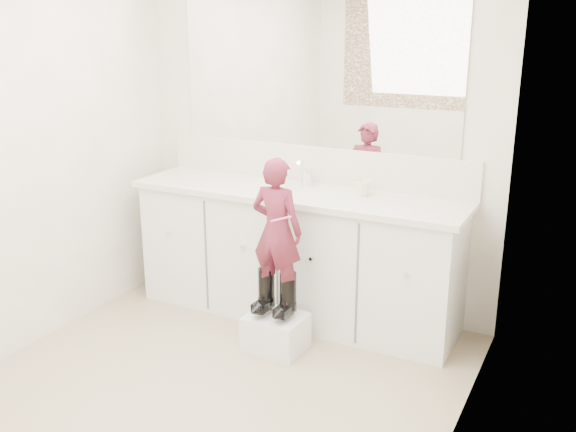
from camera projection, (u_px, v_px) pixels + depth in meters
The scene contains 15 objects.
floor at pixel (195, 401), 3.45m from camera, with size 3.00×3.00×0.00m, color #988363.
wall_back at pixel (315, 137), 4.38m from camera, with size 2.60×2.60×0.00m, color beige.
wall_right at pixel (454, 221), 2.53m from camera, with size 3.00×3.00×0.00m, color beige.
vanity_cabinet at pixel (296, 256), 4.37m from camera, with size 2.20×0.55×0.85m, color silver.
countertop at pixel (295, 194), 4.23m from camera, with size 2.28×0.58×0.04m, color beige.
backsplash at pixel (313, 164), 4.42m from camera, with size 2.28×0.03×0.25m, color beige.
mirror at pixel (315, 72), 4.24m from camera, with size 2.00×0.02×1.00m, color white.
faucet at pixel (306, 178), 4.35m from camera, with size 0.08×0.08×0.10m, color silver.
cup at pixel (363, 188), 4.09m from camera, with size 0.11×0.11×0.10m, color beige.
soap_bottle at pixel (280, 175), 4.30m from camera, with size 0.08×0.08×0.17m, color white.
step_stool at pixel (276, 332), 3.97m from camera, with size 0.35×0.29×0.22m, color silver.
boot_left at pixel (266, 291), 3.95m from camera, with size 0.11×0.19×0.29m, color black, non-canonical shape.
boot_right at pixel (288, 295), 3.89m from camera, with size 0.11×0.19×0.29m, color black, non-canonical shape.
toddler at pixel (277, 231), 3.80m from camera, with size 0.32×0.21×0.89m, color #9D304B.
toothbrush at pixel (281, 219), 3.67m from camera, with size 0.01×0.01×0.14m, color pink.
Camera 1 is at (1.82, -2.45, 1.95)m, focal length 40.00 mm.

